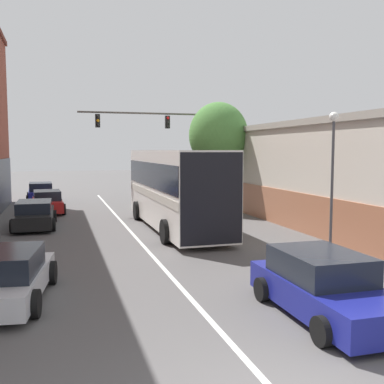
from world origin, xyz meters
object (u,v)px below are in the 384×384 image
traffic_signal_gantry (167,137)px  street_lamp (332,171)px  parked_car_left_far (41,193)px  hatchback_foreground (324,286)px  parked_car_left_near (35,214)px  street_tree_near (219,136)px  parked_car_left_distant (7,277)px  bus (175,185)px  parked_car_left_mid (47,202)px

traffic_signal_gantry → street_lamp: bearing=-80.0°
street_lamp → parked_car_left_far: bearing=117.0°
hatchback_foreground → parked_car_left_near: size_ratio=0.93×
hatchback_foreground → street_tree_near: size_ratio=0.66×
parked_car_left_distant → street_lamp: bearing=-71.7°
parked_car_left_near → parked_car_left_far: bearing=1.2°
bus → parked_car_left_near: bearing=69.6°
parked_car_left_mid → parked_car_left_distant: size_ratio=0.97×
parked_car_left_near → parked_car_left_mid: 5.16m
traffic_signal_gantry → street_tree_near: street_tree_near is taller
traffic_signal_gantry → parked_car_left_distant: bearing=-116.2°
parked_car_left_mid → parked_car_left_far: size_ratio=1.00×
bus → street_lamp: size_ratio=2.10×
street_lamp → bus: bearing=119.8°
street_lamp → street_tree_near: (0.16, 12.14, 1.62)m
bus → hatchback_foreground: bus is taller
street_lamp → traffic_signal_gantry: bearing=100.0°
parked_car_left_near → parked_car_left_distant: size_ratio=1.08×
parked_car_left_mid → street_tree_near: (10.07, -2.26, 3.99)m
street_lamp → street_tree_near: bearing=89.3°
traffic_signal_gantry → parked_car_left_near: bearing=-147.4°
parked_car_left_near → parked_car_left_far: 11.32m
bus → street_lamp: street_lamp is taller
bus → parked_car_left_mid: bearing=38.2°
bus → parked_car_left_distant: bus is taller
parked_car_left_distant → street_lamp: size_ratio=0.87×
traffic_signal_gantry → street_lamp: 14.60m
parked_car_left_mid → traffic_signal_gantry: traffic_signal_gantry is taller
parked_car_left_near → parked_car_left_mid: parked_car_left_mid is taller
parked_car_left_far → parked_car_left_mid: bearing=-177.0°
hatchback_foreground → parked_car_left_far: size_ratio=1.02×
parked_car_left_mid → street_tree_near: 11.06m
street_tree_near → hatchback_foreground: bearing=-102.1°
parked_car_left_far → parked_car_left_distant: size_ratio=0.98×
parked_car_left_mid → hatchback_foreground: bearing=-165.5°
parked_car_left_mid → street_lamp: 17.64m
parked_car_left_far → traffic_signal_gantry: traffic_signal_gantry is taller
street_tree_near → traffic_signal_gantry: bearing=141.1°
traffic_signal_gantry → hatchback_foreground: bearing=-93.0°
parked_car_left_far → street_lamp: bearing=-155.3°
parked_car_left_distant → street_lamp: 10.97m
bus → parked_car_left_near: 7.02m
street_tree_near → parked_car_left_far: bearing=141.6°
street_lamp → street_tree_near: size_ratio=0.76×
parked_car_left_far → parked_car_left_near: bearing=178.2°
traffic_signal_gantry → street_tree_near: 3.43m
hatchback_foreground → parked_car_left_distant: hatchback_foreground is taller
hatchback_foreground → parked_car_left_far: (-6.95, 25.62, -0.00)m
bus → parked_car_left_distant: (-6.58, -8.90, -1.46)m
parked_car_left_far → street_lamp: 23.21m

